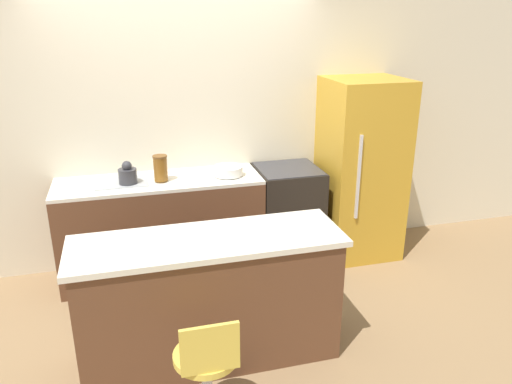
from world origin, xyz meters
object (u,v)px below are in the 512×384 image
Objects in this scene: oven_range at (287,214)px; stool_chair at (208,376)px; kettle at (128,174)px; refrigerator at (361,169)px; mixing_bowl at (228,171)px.

stool_chair is (-1.14, -1.97, -0.08)m from oven_range.
kettle is (-1.47, -0.05, 0.55)m from oven_range.
kettle is at bearing -179.84° from refrigerator.
refrigerator reaches higher than mixing_bowl.
oven_range is at bearing 176.70° from refrigerator.
stool_chair is at bearing -105.88° from mixing_bowl.
mixing_bowl is (-0.59, -0.05, 0.51)m from oven_range.
refrigerator reaches higher than kettle.
stool_chair is at bearing -119.98° from oven_range.
oven_range is 3.55× the size of mixing_bowl.
refrigerator is 6.65× the size of mixing_bowl.
refrigerator is (0.73, -0.04, 0.41)m from oven_range.
kettle reaches higher than oven_range.
kettle is (-0.34, 1.93, 0.62)m from stool_chair.
oven_range reaches higher than stool_chair.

